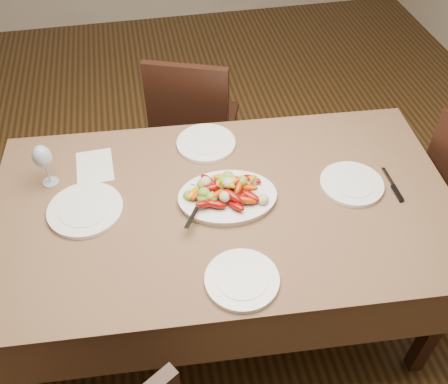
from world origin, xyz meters
The scene contains 13 objects.
floor centered at (0.00, 0.00, 0.00)m, with size 6.00×6.00×0.00m, color #3C2712.
dining_table centered at (0.13, -0.18, 0.38)m, with size 1.84×1.04×0.76m, color brown.
chair_far centered at (0.15, 0.73, 0.47)m, with size 0.42×0.42×0.95m, color black, non-canonical shape.
serving_platter centered at (0.15, -0.17, 0.77)m, with size 0.38×0.28×0.02m, color white.
roasted_vegetables centered at (0.15, -0.17, 0.83)m, with size 0.31×0.21×0.09m, color #7D0704, non-canonical shape.
serving_spoon centered at (0.08, -0.20, 0.81)m, with size 0.28×0.06×0.03m, color #9EA0A8, non-canonical shape.
plate_left centered at (-0.41, -0.12, 0.77)m, with size 0.29×0.29×0.02m, color white.
plate_right centered at (0.66, -0.18, 0.77)m, with size 0.26×0.26×0.02m, color white.
plate_far centered at (0.12, 0.19, 0.77)m, with size 0.26×0.26×0.02m, color white.
plate_near centered at (0.12, -0.55, 0.77)m, with size 0.26×0.26×0.02m, color white.
wine_glass centered at (-0.55, 0.07, 0.86)m, with size 0.08×0.08×0.20m, color #8C99A5, non-canonical shape.
menu_card centered at (-0.37, 0.14, 0.76)m, with size 0.15×0.21×0.00m, color silver.
table_knife centered at (0.82, -0.22, 0.76)m, with size 0.02×0.20×0.01m, color #9EA0A8, non-canonical shape.
Camera 1 is at (-0.13, -1.51, 2.19)m, focal length 40.00 mm.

